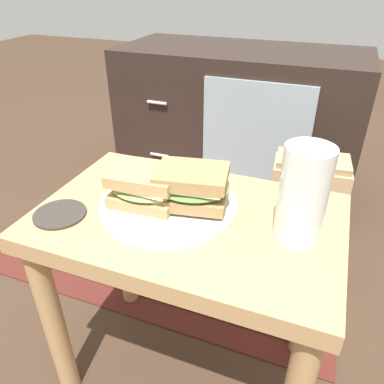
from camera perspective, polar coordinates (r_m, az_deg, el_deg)
ground_plane at (r=1.03m, az=-0.45°, el=-24.99°), size 8.00×8.00×0.00m
side_table at (r=0.75m, az=-0.56°, el=-9.13°), size 0.56×0.36×0.46m
tv_cabinet at (r=1.62m, az=7.07°, el=10.76°), size 0.96×0.46×0.58m
area_rug at (r=1.41m, az=-1.48°, el=-5.74°), size 1.14×0.85×0.01m
plate at (r=0.71m, az=-3.56°, el=-1.82°), size 0.26×0.26×0.01m
sandwich_front at (r=0.70m, az=-6.94°, el=1.11°), size 0.14×0.11×0.07m
sandwich_back at (r=0.68m, az=-0.31°, el=0.97°), size 0.15×0.13×0.07m
beer_glass at (r=0.62m, az=16.56°, el=-0.48°), size 0.08×0.08×0.16m
coaster at (r=0.73m, az=-19.51°, el=-3.20°), size 0.10×0.10×0.01m
paper_bag at (r=1.19m, az=16.52°, el=-3.77°), size 0.22×0.14×0.40m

